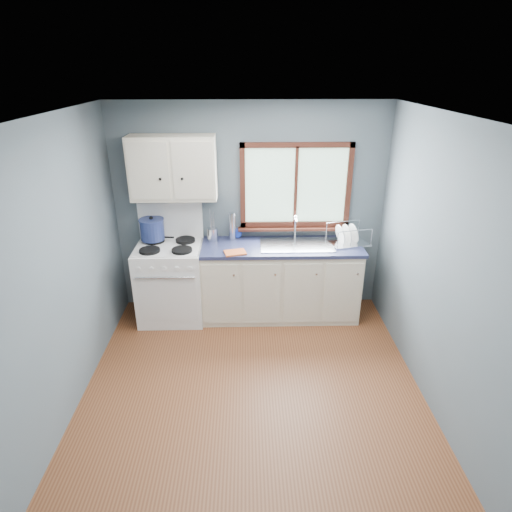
{
  "coord_description": "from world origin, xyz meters",
  "views": [
    {
      "loc": [
        -0.04,
        -3.09,
        2.84
      ],
      "look_at": [
        0.05,
        0.9,
        1.05
      ],
      "focal_mm": 30.0,
      "sensor_mm": 36.0,
      "label": 1
    }
  ],
  "objects_px": {
    "gas_range": "(171,280)",
    "sink": "(296,250)",
    "skillet": "(155,237)",
    "thermos": "(232,226)",
    "dish_rack": "(347,238)",
    "stockpot": "(152,229)",
    "utensil_crock": "(212,234)",
    "base_cabinets": "(280,284)"
  },
  "relations": [
    {
      "from": "gas_range",
      "to": "sink",
      "type": "distance_m",
      "value": 1.53
    },
    {
      "from": "skillet",
      "to": "thermos",
      "type": "distance_m",
      "value": 0.92
    },
    {
      "from": "gas_range",
      "to": "dish_rack",
      "type": "xyz_separation_m",
      "value": [
        2.09,
        0.07,
        0.49
      ]
    },
    {
      "from": "gas_range",
      "to": "stockpot",
      "type": "bearing_deg",
      "value": 143.35
    },
    {
      "from": "gas_range",
      "to": "utensil_crock",
      "type": "xyz_separation_m",
      "value": [
        0.5,
        0.19,
        0.51
      ]
    },
    {
      "from": "gas_range",
      "to": "utensil_crock",
      "type": "relative_size",
      "value": 3.45
    },
    {
      "from": "utensil_crock",
      "to": "gas_range",
      "type": "bearing_deg",
      "value": -159.68
    },
    {
      "from": "sink",
      "to": "skillet",
      "type": "xyz_separation_m",
      "value": [
        -1.66,
        0.14,
        0.12
      ]
    },
    {
      "from": "stockpot",
      "to": "utensil_crock",
      "type": "distance_m",
      "value": 0.71
    },
    {
      "from": "gas_range",
      "to": "base_cabinets",
      "type": "distance_m",
      "value": 1.31
    },
    {
      "from": "skillet",
      "to": "stockpot",
      "type": "bearing_deg",
      "value": -146.11
    },
    {
      "from": "skillet",
      "to": "dish_rack",
      "type": "xyz_separation_m",
      "value": [
        2.27,
        -0.09,
        -0.0
      ]
    },
    {
      "from": "gas_range",
      "to": "skillet",
      "type": "xyz_separation_m",
      "value": [
        -0.18,
        0.16,
        0.49
      ]
    },
    {
      "from": "sink",
      "to": "dish_rack",
      "type": "bearing_deg",
      "value": 5.13
    },
    {
      "from": "skillet",
      "to": "thermos",
      "type": "height_order",
      "value": "thermos"
    },
    {
      "from": "sink",
      "to": "dish_rack",
      "type": "distance_m",
      "value": 0.62
    },
    {
      "from": "thermos",
      "to": "skillet",
      "type": "bearing_deg",
      "value": -176.84
    },
    {
      "from": "sink",
      "to": "base_cabinets",
      "type": "bearing_deg",
      "value": 179.87
    },
    {
      "from": "base_cabinets",
      "to": "skillet",
      "type": "xyz_separation_m",
      "value": [
        -1.48,
        0.14,
        0.57
      ]
    },
    {
      "from": "dish_rack",
      "to": "stockpot",
      "type": "bearing_deg",
      "value": 164.62
    },
    {
      "from": "base_cabinets",
      "to": "thermos",
      "type": "xyz_separation_m",
      "value": [
        -0.57,
        0.19,
        0.68
      ]
    },
    {
      "from": "skillet",
      "to": "base_cabinets",
      "type": "bearing_deg",
      "value": 0.67
    },
    {
      "from": "sink",
      "to": "thermos",
      "type": "height_order",
      "value": "thermos"
    },
    {
      "from": "stockpot",
      "to": "sink",
      "type": "bearing_deg",
      "value": -4.41
    },
    {
      "from": "dish_rack",
      "to": "sink",
      "type": "bearing_deg",
      "value": 171.64
    },
    {
      "from": "base_cabinets",
      "to": "dish_rack",
      "type": "height_order",
      "value": "dish_rack"
    },
    {
      "from": "skillet",
      "to": "utensil_crock",
      "type": "relative_size",
      "value": 0.9
    },
    {
      "from": "stockpot",
      "to": "thermos",
      "type": "distance_m",
      "value": 0.94
    },
    {
      "from": "base_cabinets",
      "to": "thermos",
      "type": "bearing_deg",
      "value": 161.37
    },
    {
      "from": "gas_range",
      "to": "stockpot",
      "type": "height_order",
      "value": "gas_range"
    },
    {
      "from": "stockpot",
      "to": "utensil_crock",
      "type": "bearing_deg",
      "value": 3.02
    },
    {
      "from": "base_cabinets",
      "to": "utensil_crock",
      "type": "xyz_separation_m",
      "value": [
        -0.81,
        0.17,
        0.59
      ]
    },
    {
      "from": "sink",
      "to": "stockpot",
      "type": "height_order",
      "value": "stockpot"
    },
    {
      "from": "utensil_crock",
      "to": "sink",
      "type": "bearing_deg",
      "value": -9.61
    },
    {
      "from": "base_cabinets",
      "to": "skillet",
      "type": "bearing_deg",
      "value": 174.55
    },
    {
      "from": "base_cabinets",
      "to": "dish_rack",
      "type": "xyz_separation_m",
      "value": [
        0.78,
        0.05,
        0.57
      ]
    },
    {
      "from": "gas_range",
      "to": "sink",
      "type": "height_order",
      "value": "gas_range"
    },
    {
      "from": "base_cabinets",
      "to": "sink",
      "type": "xyz_separation_m",
      "value": [
        0.18,
        -0.0,
        0.45
      ]
    },
    {
      "from": "gas_range",
      "to": "utensil_crock",
      "type": "distance_m",
      "value": 0.74
    },
    {
      "from": "base_cabinets",
      "to": "stockpot",
      "type": "xyz_separation_m",
      "value": [
        -1.5,
        0.13,
        0.68
      ]
    },
    {
      "from": "gas_range",
      "to": "base_cabinets",
      "type": "relative_size",
      "value": 0.74
    },
    {
      "from": "thermos",
      "to": "dish_rack",
      "type": "distance_m",
      "value": 1.37
    }
  ]
}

